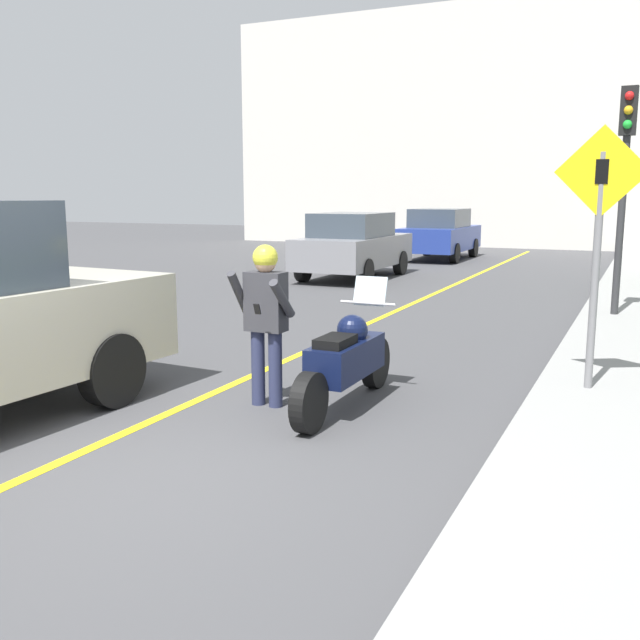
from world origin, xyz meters
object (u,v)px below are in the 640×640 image
(parked_car_grey, at_px, (353,245))
(parked_car_blue, at_px, (440,234))
(motorcycle, at_px, (346,360))
(person_biker, at_px, (266,309))
(traffic_light, at_px, (625,158))
(crossing_sign, at_px, (598,233))

(parked_car_grey, height_order, parked_car_blue, same)
(parked_car_grey, relative_size, parked_car_blue, 1.00)
(motorcycle, relative_size, parked_car_blue, 0.54)
(person_biker, height_order, traffic_light, traffic_light)
(traffic_light, bearing_deg, parked_car_grey, 146.55)
(person_biker, bearing_deg, parked_car_blue, 99.70)
(motorcycle, height_order, parked_car_blue, parked_car_blue)
(motorcycle, distance_m, parked_car_blue, 17.35)
(parked_car_grey, distance_m, parked_car_blue, 6.36)
(crossing_sign, xyz_separation_m, parked_car_blue, (-5.92, 15.73, -0.90))
(parked_car_blue, bearing_deg, person_biker, -80.30)
(person_biker, relative_size, parked_car_grey, 0.39)
(crossing_sign, relative_size, traffic_light, 0.72)
(person_biker, bearing_deg, crossing_sign, 26.88)
(person_biker, bearing_deg, motorcycle, 20.79)
(person_biker, xyz_separation_m, traffic_light, (2.99, 6.62, 1.72))
(motorcycle, relative_size, parked_car_grey, 0.54)
(person_biker, distance_m, parked_car_blue, 17.49)
(motorcycle, bearing_deg, parked_car_blue, 102.34)
(person_biker, distance_m, traffic_light, 7.46)
(motorcycle, bearing_deg, parked_car_grey, 111.85)
(crossing_sign, distance_m, parked_car_blue, 16.83)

